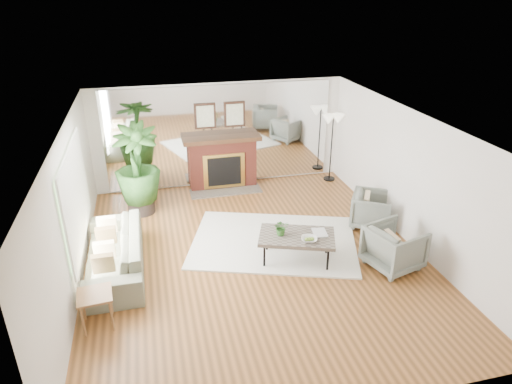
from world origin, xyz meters
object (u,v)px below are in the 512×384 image
object	(u,v)px
fireplace	(223,161)
floor_lamp	(333,125)
armchair_back	(372,210)
sofa	(114,252)
armchair_front	(394,247)
coffee_table	(297,237)
side_table	(95,299)
potted_ficus	(137,167)

from	to	relation	value
fireplace	floor_lamp	size ratio (longest dim) A/B	1.21
fireplace	armchair_back	bearing A→B (deg)	-46.07
sofa	armchair_front	bearing A→B (deg)	77.15
coffee_table	floor_lamp	world-z (taller)	floor_lamp
armchair_front	coffee_table	bearing A→B (deg)	53.98
fireplace	armchair_back	xyz separation A→B (m)	(2.60, -2.70, -0.30)
coffee_table	sofa	bearing A→B (deg)	171.22
fireplace	side_table	distance (m)	5.24
sofa	coffee_table	bearing A→B (deg)	81.02
armchair_front	side_table	world-z (taller)	armchair_front
coffee_table	sofa	size ratio (longest dim) A/B	0.63
armchair_back	floor_lamp	distance (m)	2.71
fireplace	sofa	bearing A→B (deg)	-128.27
side_table	floor_lamp	distance (m)	6.93
side_table	armchair_back	bearing A→B (deg)	19.14
sofa	armchair_front	distance (m)	4.85
side_table	fireplace	bearing A→B (deg)	59.62
armchair_front	floor_lamp	world-z (taller)	floor_lamp
potted_ficus	armchair_back	bearing A→B (deg)	-20.86
sofa	armchair_back	distance (m)	5.07
sofa	floor_lamp	distance (m)	6.00
fireplace	floor_lamp	xyz separation A→B (m)	(2.70, -0.22, 0.79)
side_table	floor_lamp	world-z (taller)	floor_lamp
sofa	armchair_front	world-z (taller)	armchair_front
sofa	side_table	distance (m)	1.43
coffee_table	potted_ficus	xyz separation A→B (m)	(-2.67, 2.64, 0.58)
coffee_table	potted_ficus	world-z (taller)	potted_ficus
coffee_table	side_table	distance (m)	3.47
sofa	armchair_back	world-z (taller)	armchair_back
side_table	armchair_front	bearing A→B (deg)	4.10
armchair_front	floor_lamp	bearing A→B (deg)	-22.15
armchair_front	floor_lamp	distance (m)	4.11
coffee_table	sofa	distance (m)	3.18
side_table	potted_ficus	distance (m)	3.68
side_table	potted_ficus	xyz separation A→B (m)	(0.67, 3.57, 0.60)
armchair_back	side_table	bearing A→B (deg)	140.82
coffee_table	potted_ficus	bearing A→B (deg)	135.34
fireplace	coffee_table	distance (m)	3.66
sofa	armchair_back	size ratio (longest dim) A/B	3.01
side_table	floor_lamp	bearing A→B (deg)	38.79
armchair_front	sofa	bearing A→B (deg)	61.27
sofa	potted_ficus	distance (m)	2.31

